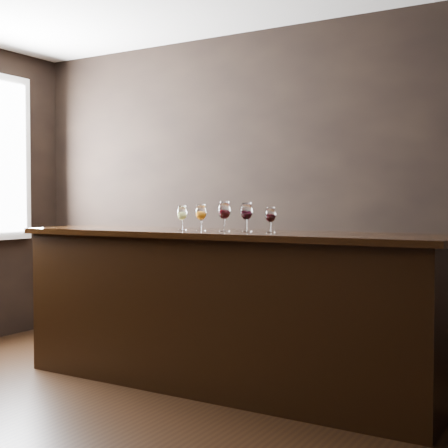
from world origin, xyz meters
The scene contains 10 objects.
ground centered at (0.00, 0.00, 0.00)m, with size 5.00×5.00×0.00m, color black.
room_shell centered at (-0.23, 0.11, 1.81)m, with size 5.02×4.52×2.81m.
bar_counter centered at (0.21, 1.17, 0.54)m, with size 3.06×0.66×1.07m, color black.
bar_top centered at (0.21, 1.17, 1.09)m, with size 3.16×0.73×0.04m, color black.
back_bar_shelf centered at (-0.58, 2.03, 0.44)m, with size 2.42×0.40×0.87m, color black.
glass_white centered at (-0.13, 1.19, 1.23)m, with size 0.08×0.08×0.18m.
glass_amber centered at (0.05, 1.16, 1.24)m, with size 0.08×0.08×0.19m.
glass_red_a centered at (0.24, 1.16, 1.25)m, with size 0.09×0.09×0.21m.
glass_red_b centered at (0.41, 1.18, 1.25)m, with size 0.08×0.08×0.20m.
glass_red_c centered at (0.60, 1.17, 1.23)m, with size 0.07×0.07×0.17m.
Camera 1 is at (2.46, -2.57, 1.31)m, focal length 50.00 mm.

